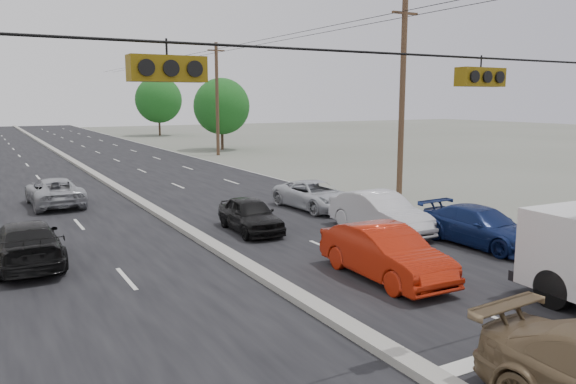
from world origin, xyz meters
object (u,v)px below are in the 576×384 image
object	(u,v)px
tree_right_mid	(222,106)
queue_car_a	(250,215)
queue_car_c	(315,196)
red_sedan	(385,253)
oncoming_far	(54,192)
oncoming_near	(26,244)
queue_car_d	(481,227)
utility_pole_right_c	(217,98)
tree_right_far	(159,100)
utility_pole_right_b	(402,98)
queue_car_b	(379,213)

from	to	relation	value
tree_right_mid	queue_car_a	size ratio (longest dim) A/B	1.84
queue_car_a	queue_car_c	size ratio (longest dim) A/B	0.83
red_sedan	oncoming_far	bearing A→B (deg)	113.63
oncoming_near	queue_car_d	bearing A→B (deg)	159.70
utility_pole_right_c	queue_car_c	distance (m)	26.94
tree_right_mid	tree_right_far	size ratio (longest dim) A/B	0.88
oncoming_near	tree_right_far	bearing A→B (deg)	-110.25
utility_pole_right_b	queue_car_d	size ratio (longest dim) A/B	2.17
queue_car_a	oncoming_far	size ratio (longest dim) A/B	0.80
queue_car_c	oncoming_far	bearing A→B (deg)	143.47
utility_pole_right_c	oncoming_near	distance (m)	34.68
queue_car_a	queue_car_c	distance (m)	5.23
utility_pole_right_c	queue_car_b	world-z (taller)	utility_pole_right_c
tree_right_far	oncoming_near	bearing A→B (deg)	-110.15
queue_car_a	queue_car_b	size ratio (longest dim) A/B	0.83
queue_car_d	oncoming_far	distance (m)	19.29
red_sedan	queue_car_a	world-z (taller)	red_sedan
queue_car_d	oncoming_near	size ratio (longest dim) A/B	0.97
tree_right_mid	queue_car_a	world-z (taller)	tree_right_mid
utility_pole_right_b	tree_right_far	xyz separation A→B (m)	(3.50, 55.00, -0.15)
utility_pole_right_c	queue_car_a	bearing A→B (deg)	-109.95
utility_pole_right_b	oncoming_far	xyz separation A→B (m)	(-16.21, 5.84, -4.43)
tree_right_mid	queue_car_d	size ratio (longest dim) A/B	1.55
tree_right_far	queue_car_d	bearing A→B (deg)	-96.89
utility_pole_right_b	red_sedan	world-z (taller)	utility_pole_right_b
queue_car_d	tree_right_far	bearing A→B (deg)	80.61
queue_car_c	oncoming_near	bearing A→B (deg)	-168.80
utility_pole_right_b	queue_car_a	distance (m)	11.79
tree_right_far	red_sedan	size ratio (longest dim) A/B	1.79
tree_right_far	queue_car_b	world-z (taller)	tree_right_far
tree_right_mid	oncoming_far	bearing A→B (deg)	-127.75
utility_pole_right_c	tree_right_mid	world-z (taller)	utility_pole_right_c
oncoming_far	red_sedan	bearing A→B (deg)	110.69
tree_right_mid	red_sedan	distance (m)	42.46
queue_car_c	tree_right_far	bearing A→B (deg)	77.07
tree_right_far	utility_pole_right_b	bearing A→B (deg)	-93.64
utility_pole_right_c	queue_car_b	bearing A→B (deg)	-101.21
utility_pole_right_c	queue_car_d	bearing A→B (deg)	-97.10
red_sedan	oncoming_near	xyz separation A→B (m)	(-8.71, 6.39, -0.06)
tree_right_far	oncoming_far	distance (m)	53.13
oncoming_far	queue_car_c	bearing A→B (deg)	145.42
red_sedan	queue_car_d	size ratio (longest dim) A/B	0.99
queue_car_b	tree_right_mid	bearing A→B (deg)	77.78
tree_right_far	queue_car_d	size ratio (longest dim) A/B	1.77
queue_car_b	oncoming_near	world-z (taller)	queue_car_b
red_sedan	queue_car_d	distance (m)	5.38
utility_pole_right_b	queue_car_c	bearing A→B (deg)	-170.92
queue_car_a	queue_car_b	bearing A→B (deg)	-28.12
queue_car_a	queue_car_b	distance (m)	4.92
queue_car_a	utility_pole_right_c	bearing A→B (deg)	73.71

